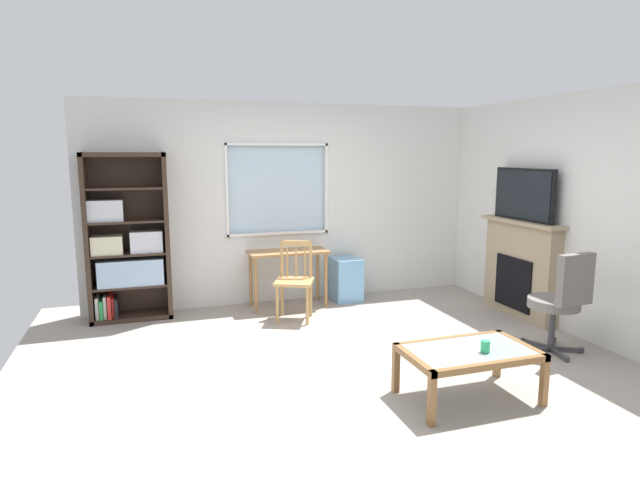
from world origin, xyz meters
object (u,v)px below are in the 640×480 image
Objects in this scene: bookshelf at (126,246)px; tv at (524,194)px; coffee_table at (469,356)px; sippy_cup at (485,346)px; desk_under_window at (288,260)px; wooden_chair at (295,280)px; fireplace at (520,268)px; office_chair at (562,298)px; plastic_drawer_unit at (346,279)px.

bookshelf is 4.58m from tv.
bookshelf reaches higher than coffee_table.
bookshelf is 1.88× the size of coffee_table.
desk_under_window is at bearing 104.31° from sippy_cup.
bookshelf is 1.96m from wooden_chair.
office_chair is (-0.45, -1.14, -0.02)m from fireplace.
coffee_table is at bearing -49.51° from bookshelf.
desk_under_window is 0.85m from plastic_drawer_unit.
fireplace is 1.19× the size of coffee_table.
desk_under_window is at bearing 154.04° from fireplace.
plastic_drawer_unit is 6.20× the size of sippy_cup.
plastic_drawer_unit is 2.72m from office_chair.
sippy_cup is (-0.03, -3.03, 0.17)m from plastic_drawer_unit.
desk_under_window is at bearing -3.38° from bookshelf.
coffee_table is (-1.79, -1.68, -1.08)m from tv.
sippy_cup is (-1.28, -0.63, -0.10)m from office_chair.
tv is 0.95× the size of office_chair.
sippy_cup is at bearing -134.06° from tv.
tv is 2.68m from coffee_table.
tv reaches higher than sippy_cup.
tv is 2.65m from sippy_cup.
desk_under_window is 3.08m from sippy_cup.
office_chair is at bearing -32.12° from bookshelf.
coffee_table is at bearing -137.15° from fireplace.
wooden_chair is at bearing 164.64° from tv.
fireplace reaches higher than coffee_table.
desk_under_window is 2.98m from coffee_table.
desk_under_window reaches higher than coffee_table.
plastic_drawer_unit is at bearing 117.60° from office_chair.
coffee_table is at bearing -158.47° from office_chair.
desk_under_window is 0.98× the size of office_chair.
desk_under_window is at bearing 103.30° from coffee_table.
tv reaches higher than desk_under_window.
tv reaches higher than plastic_drawer_unit.
office_chair is at bearing -111.36° from fireplace.
bookshelf is at bearing 130.47° from sippy_cup.
fireplace is 0.86m from tv.
office_chair reaches higher than desk_under_window.
wooden_chair is 0.94× the size of tv.
bookshelf is 21.22× the size of sippy_cup.
bookshelf reaches higher than plastic_drawer_unit.
sippy_cup is at bearing -75.69° from desk_under_window.
tv is at bearing -26.12° from desk_under_window.
plastic_drawer_unit is (2.67, -0.06, -0.58)m from bookshelf.
wooden_chair is at bearing 108.39° from sippy_cup.
tv is at bearing -180.00° from fireplace.
office_chair is at bearing 21.53° from coffee_table.
desk_under_window reaches higher than plastic_drawer_unit.
plastic_drawer_unit is at bearing 89.46° from sippy_cup.
tv is 10.60× the size of sippy_cup.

